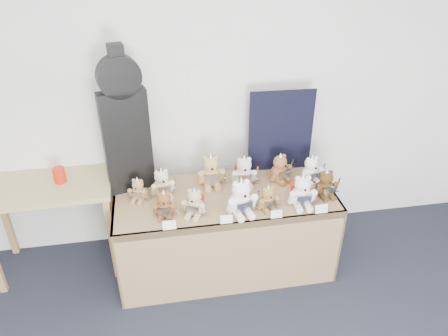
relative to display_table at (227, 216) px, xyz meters
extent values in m
plane|color=white|center=(-0.50, 0.58, 0.78)|extent=(6.00, 0.00, 6.00)
cube|color=white|center=(-0.10, 0.57, 0.91)|extent=(0.21, 0.00, 0.30)
cube|color=olive|center=(0.00, 0.07, 0.13)|extent=(1.75, 0.73, 0.06)
cube|color=olive|center=(0.00, -0.28, -0.21)|extent=(1.75, 0.02, 0.73)
cube|color=olive|center=(-0.86, 0.07, -0.21)|extent=(0.02, 0.73, 0.73)
cube|color=olive|center=(0.86, 0.07, -0.21)|extent=(0.02, 0.73, 0.73)
cube|color=tan|center=(-1.38, 0.31, 0.23)|extent=(1.00, 0.57, 0.04)
cube|color=olive|center=(-1.84, 0.54, -0.18)|extent=(0.05, 0.05, 0.78)
cube|color=olive|center=(-0.92, 0.09, -0.18)|extent=(0.05, 0.05, 0.78)
cube|color=olive|center=(-0.93, 0.56, -0.18)|extent=(0.05, 0.05, 0.78)
cube|color=black|center=(-0.72, 0.30, 0.57)|extent=(0.37, 0.19, 0.83)
cylinder|color=black|center=(-0.72, 0.30, 1.10)|extent=(0.33, 0.18, 0.31)
cube|color=black|center=(-0.72, 0.30, 1.22)|extent=(0.12, 0.12, 0.21)
cube|color=black|center=(0.52, 0.40, 0.52)|extent=(0.54, 0.04, 0.72)
cylinder|color=red|center=(-1.27, 0.34, 0.31)|extent=(0.09, 0.09, 0.12)
ellipsoid|color=brown|center=(-0.48, -0.11, 0.22)|extent=(0.15, 0.13, 0.14)
sphere|color=brown|center=(-0.48, -0.11, 0.31)|extent=(0.10, 0.10, 0.10)
cylinder|color=brown|center=(-0.48, -0.15, 0.30)|extent=(0.04, 0.03, 0.04)
sphere|color=black|center=(-0.49, -0.16, 0.30)|extent=(0.02, 0.02, 0.02)
sphere|color=brown|center=(-0.51, -0.10, 0.35)|extent=(0.03, 0.03, 0.03)
sphere|color=brown|center=(-0.45, -0.11, 0.35)|extent=(0.03, 0.03, 0.03)
cylinder|color=brown|center=(-0.55, -0.12, 0.22)|extent=(0.05, 0.08, 0.10)
cylinder|color=brown|center=(-0.42, -0.13, 0.22)|extent=(0.05, 0.08, 0.10)
cylinder|color=brown|center=(-0.52, -0.15, 0.18)|extent=(0.05, 0.09, 0.04)
cylinder|color=brown|center=(-0.45, -0.16, 0.18)|extent=(0.05, 0.09, 0.04)
cube|color=silver|center=(-0.49, -0.16, 0.22)|extent=(0.09, 0.02, 0.08)
cone|color=silver|center=(-0.48, -0.11, 0.35)|extent=(0.09, 0.09, 0.07)
cube|color=silver|center=(-0.40, -0.14, 0.24)|extent=(0.01, 0.04, 0.15)
cube|color=silver|center=(-0.40, -0.14, 0.19)|extent=(0.04, 0.01, 0.01)
ellipsoid|color=tan|center=(-0.26, -0.12, 0.22)|extent=(0.18, 0.17, 0.14)
sphere|color=tan|center=(-0.26, -0.12, 0.31)|extent=(0.11, 0.11, 0.11)
cylinder|color=tan|center=(-0.28, -0.16, 0.31)|extent=(0.05, 0.04, 0.04)
sphere|color=black|center=(-0.28, -0.18, 0.31)|extent=(0.02, 0.02, 0.02)
sphere|color=tan|center=(-0.29, -0.11, 0.36)|extent=(0.03, 0.03, 0.03)
sphere|color=tan|center=(-0.23, -0.14, 0.36)|extent=(0.03, 0.03, 0.03)
cylinder|color=tan|center=(-0.33, -0.11, 0.23)|extent=(0.07, 0.09, 0.11)
cylinder|color=tan|center=(-0.20, -0.17, 0.23)|extent=(0.07, 0.09, 0.11)
cylinder|color=tan|center=(-0.31, -0.15, 0.18)|extent=(0.08, 0.10, 0.04)
cylinder|color=tan|center=(-0.25, -0.18, 0.18)|extent=(0.08, 0.10, 0.04)
cube|color=silver|center=(-0.28, -0.17, 0.22)|extent=(0.09, 0.05, 0.08)
cone|color=silver|center=(-0.26, -0.12, 0.36)|extent=(0.09, 0.09, 0.07)
cube|color=silver|center=(-0.19, -0.18, 0.25)|extent=(0.02, 0.04, 0.15)
cube|color=silver|center=(-0.19, -0.18, 0.19)|extent=(0.04, 0.02, 0.01)
cube|color=red|center=(-0.24, -0.07, 0.23)|extent=(0.12, 0.07, 0.13)
ellipsoid|color=white|center=(0.08, -0.16, 0.24)|extent=(0.21, 0.19, 0.19)
sphere|color=white|center=(0.08, -0.16, 0.36)|extent=(0.14, 0.14, 0.14)
cylinder|color=white|center=(0.09, -0.22, 0.35)|extent=(0.06, 0.04, 0.06)
sphere|color=black|center=(0.09, -0.24, 0.35)|extent=(0.02, 0.02, 0.02)
sphere|color=white|center=(0.03, -0.17, 0.41)|extent=(0.04, 0.04, 0.04)
sphere|color=white|center=(0.12, -0.15, 0.41)|extent=(0.04, 0.04, 0.04)
cylinder|color=white|center=(-0.01, -0.20, 0.25)|extent=(0.07, 0.11, 0.14)
cylinder|color=white|center=(0.17, -0.17, 0.25)|extent=(0.07, 0.11, 0.14)
cylinder|color=white|center=(0.05, -0.23, 0.18)|extent=(0.08, 0.13, 0.06)
cylinder|color=white|center=(0.13, -0.22, 0.18)|extent=(0.08, 0.13, 0.06)
cube|color=silver|center=(0.09, -0.23, 0.24)|extent=(0.12, 0.04, 0.10)
cone|color=silver|center=(0.08, -0.16, 0.42)|extent=(0.12, 0.12, 0.09)
cube|color=silver|center=(0.20, -0.17, 0.27)|extent=(0.02, 0.05, 0.20)
cube|color=silver|center=(0.20, -0.17, 0.20)|extent=(0.06, 0.02, 0.01)
ellipsoid|color=olive|center=(0.28, -0.15, 0.21)|extent=(0.15, 0.13, 0.13)
sphere|color=olive|center=(0.28, -0.15, 0.30)|extent=(0.10, 0.10, 0.10)
cylinder|color=olive|center=(0.29, -0.19, 0.29)|extent=(0.04, 0.03, 0.04)
sphere|color=black|center=(0.29, -0.21, 0.29)|extent=(0.02, 0.02, 0.02)
sphere|color=olive|center=(0.25, -0.16, 0.34)|extent=(0.03, 0.03, 0.03)
sphere|color=olive|center=(0.31, -0.15, 0.34)|extent=(0.03, 0.03, 0.03)
cylinder|color=olive|center=(0.23, -0.18, 0.22)|extent=(0.05, 0.08, 0.10)
cylinder|color=olive|center=(0.35, -0.16, 0.22)|extent=(0.05, 0.08, 0.10)
cylinder|color=olive|center=(0.26, -0.20, 0.18)|extent=(0.05, 0.09, 0.04)
cylinder|color=olive|center=(0.32, -0.19, 0.18)|extent=(0.05, 0.09, 0.04)
cube|color=silver|center=(0.29, -0.20, 0.22)|extent=(0.09, 0.03, 0.07)
cone|color=silver|center=(0.28, -0.15, 0.34)|extent=(0.08, 0.08, 0.06)
cube|color=silver|center=(0.37, -0.16, 0.24)|extent=(0.02, 0.03, 0.14)
cube|color=silver|center=(0.37, -0.16, 0.19)|extent=(0.04, 0.01, 0.01)
ellipsoid|color=white|center=(0.55, -0.14, 0.23)|extent=(0.18, 0.15, 0.17)
sphere|color=white|center=(0.55, -0.14, 0.34)|extent=(0.13, 0.13, 0.13)
cylinder|color=white|center=(0.55, -0.19, 0.33)|extent=(0.05, 0.03, 0.05)
sphere|color=black|center=(0.55, -0.21, 0.33)|extent=(0.02, 0.02, 0.02)
sphere|color=white|center=(0.51, -0.14, 0.39)|extent=(0.04, 0.04, 0.04)
sphere|color=white|center=(0.59, -0.14, 0.39)|extent=(0.04, 0.04, 0.04)
cylinder|color=white|center=(0.47, -0.16, 0.24)|extent=(0.05, 0.10, 0.13)
cylinder|color=white|center=(0.63, -0.17, 0.24)|extent=(0.05, 0.10, 0.13)
cylinder|color=white|center=(0.51, -0.20, 0.18)|extent=(0.06, 0.11, 0.05)
cylinder|color=white|center=(0.59, -0.20, 0.18)|extent=(0.06, 0.11, 0.05)
cube|color=silver|center=(0.55, -0.21, 0.23)|extent=(0.11, 0.02, 0.09)
cone|color=silver|center=(0.55, -0.14, 0.40)|extent=(0.11, 0.11, 0.08)
cube|color=silver|center=(0.66, -0.18, 0.26)|extent=(0.02, 0.04, 0.18)
cube|color=silver|center=(0.66, -0.18, 0.20)|extent=(0.05, 0.01, 0.01)
cube|color=red|center=(0.55, -0.08, 0.24)|extent=(0.14, 0.04, 0.15)
ellipsoid|color=#4C361A|center=(0.77, -0.05, 0.22)|extent=(0.16, 0.14, 0.15)
sphere|color=#4C361A|center=(0.77, -0.05, 0.32)|extent=(0.11, 0.11, 0.11)
cylinder|color=#4C361A|center=(0.78, -0.10, 0.31)|extent=(0.05, 0.03, 0.05)
sphere|color=black|center=(0.78, -0.12, 0.31)|extent=(0.02, 0.02, 0.02)
sphere|color=#4C361A|center=(0.74, -0.06, 0.36)|extent=(0.03, 0.03, 0.03)
sphere|color=#4C361A|center=(0.81, -0.05, 0.36)|extent=(0.03, 0.03, 0.03)
cylinder|color=#4C361A|center=(0.71, -0.08, 0.23)|extent=(0.05, 0.09, 0.11)
cylinder|color=#4C361A|center=(0.85, -0.06, 0.23)|extent=(0.05, 0.09, 0.11)
cylinder|color=#4C361A|center=(0.75, -0.11, 0.18)|extent=(0.06, 0.10, 0.04)
cylinder|color=#4C361A|center=(0.81, -0.10, 0.18)|extent=(0.06, 0.10, 0.04)
cube|color=silver|center=(0.78, -0.11, 0.22)|extent=(0.10, 0.03, 0.08)
cone|color=silver|center=(0.77, -0.05, 0.36)|extent=(0.09, 0.09, 0.07)
cube|color=silver|center=(0.87, -0.07, 0.25)|extent=(0.02, 0.04, 0.16)
cube|color=silver|center=(0.87, -0.07, 0.19)|extent=(0.04, 0.01, 0.01)
ellipsoid|color=beige|center=(-0.49, 0.17, 0.22)|extent=(0.18, 0.16, 0.15)
sphere|color=beige|center=(-0.49, 0.17, 0.32)|extent=(0.11, 0.11, 0.11)
cylinder|color=beige|center=(-0.47, 0.12, 0.31)|extent=(0.05, 0.03, 0.05)
sphere|color=black|center=(-0.47, 0.11, 0.31)|extent=(0.02, 0.02, 0.02)
sphere|color=beige|center=(-0.52, 0.16, 0.37)|extent=(0.04, 0.04, 0.04)
sphere|color=beige|center=(-0.45, 0.18, 0.37)|extent=(0.04, 0.04, 0.04)
cylinder|color=beige|center=(-0.55, 0.13, 0.23)|extent=(0.06, 0.09, 0.11)
cylinder|color=beige|center=(-0.41, 0.17, 0.23)|extent=(0.06, 0.09, 0.11)
cylinder|color=beige|center=(-0.51, 0.11, 0.18)|extent=(0.07, 0.11, 0.05)
cylinder|color=beige|center=(-0.44, 0.12, 0.18)|extent=(0.07, 0.11, 0.05)
cube|color=silver|center=(-0.47, 0.11, 0.22)|extent=(0.10, 0.04, 0.08)
cone|color=silver|center=(-0.49, 0.17, 0.37)|extent=(0.09, 0.09, 0.07)
cube|color=silver|center=(-0.39, 0.16, 0.25)|extent=(0.02, 0.04, 0.16)
cube|color=silver|center=(-0.39, 0.16, 0.19)|extent=(0.05, 0.02, 0.01)
ellipsoid|color=tan|center=(-0.09, 0.25, 0.23)|extent=(0.18, 0.15, 0.18)
sphere|color=tan|center=(-0.09, 0.25, 0.35)|extent=(0.13, 0.13, 0.13)
cylinder|color=tan|center=(-0.09, 0.20, 0.34)|extent=(0.06, 0.03, 0.06)
sphere|color=black|center=(-0.09, 0.18, 0.34)|extent=(0.02, 0.02, 0.02)
sphere|color=tan|center=(-0.13, 0.25, 0.40)|extent=(0.04, 0.04, 0.04)
sphere|color=tan|center=(-0.04, 0.25, 0.40)|extent=(0.04, 0.04, 0.04)
cylinder|color=tan|center=(-0.17, 0.23, 0.24)|extent=(0.05, 0.10, 0.13)
cylinder|color=tan|center=(0.00, 0.23, 0.24)|extent=(0.05, 0.10, 0.13)
cylinder|color=tan|center=(-0.13, 0.19, 0.18)|extent=(0.05, 0.12, 0.05)
cylinder|color=tan|center=(-0.05, 0.19, 0.18)|extent=(0.05, 0.12, 0.05)
cube|color=silver|center=(-0.09, 0.18, 0.24)|extent=(0.12, 0.02, 0.10)
cone|color=silver|center=(-0.09, 0.25, 0.41)|extent=(0.11, 0.11, 0.09)
cube|color=silver|center=(0.03, 0.22, 0.27)|extent=(0.01, 0.04, 0.19)
cube|color=silver|center=(0.03, 0.22, 0.20)|extent=(0.05, 0.01, 0.01)
ellipsoid|color=silver|center=(0.18, 0.21, 0.23)|extent=(0.17, 0.15, 0.17)
sphere|color=silver|center=(0.18, 0.21, 0.34)|extent=(0.12, 0.12, 0.12)
cylinder|color=silver|center=(0.18, 0.16, 0.33)|extent=(0.05, 0.03, 0.05)
sphere|color=black|center=(0.17, 0.14, 0.33)|extent=(0.02, 0.02, 0.02)
sphere|color=silver|center=(0.14, 0.22, 0.38)|extent=(0.04, 0.04, 0.04)
sphere|color=silver|center=(0.22, 0.21, 0.38)|extent=(0.04, 0.04, 0.04)
cylinder|color=silver|center=(0.10, 0.20, 0.24)|extent=(0.05, 0.09, 0.12)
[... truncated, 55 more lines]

